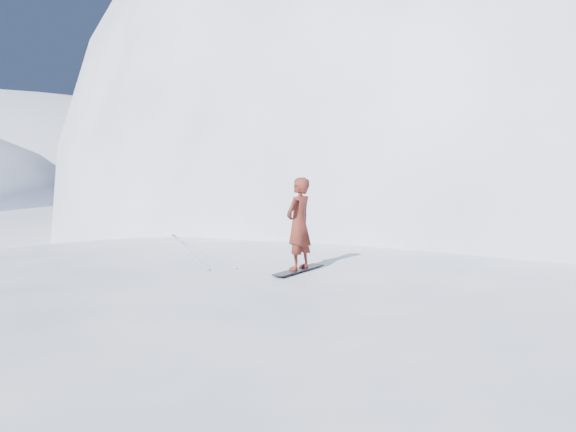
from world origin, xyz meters
name	(u,v)px	position (x,y,z in m)	size (l,w,h in m)	color
ground	(258,401)	(0.00, 0.00, 0.00)	(400.00, 400.00, 0.00)	white
near_ridge	(275,348)	(1.00, 3.00, 0.00)	(36.00, 28.00, 4.80)	white
summit_peak	(486,224)	(22.00, 26.00, 0.00)	(60.00, 56.00, 56.00)	white
peak_shoulder	(363,242)	(10.00, 20.00, 0.00)	(28.00, 24.00, 18.00)	white
wind_bumps	(218,366)	(-0.56, 2.12, 0.00)	(16.00, 14.40, 1.00)	white
snowboard	(299,270)	(1.11, 1.08, 2.41)	(1.58, 0.30, 0.03)	black
snowboarder	(299,224)	(1.11, 1.08, 3.43)	(0.73, 0.48, 2.01)	maroon
board_tracks	(193,248)	(-0.93, 4.57, 2.42)	(1.26, 5.98, 0.04)	silver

